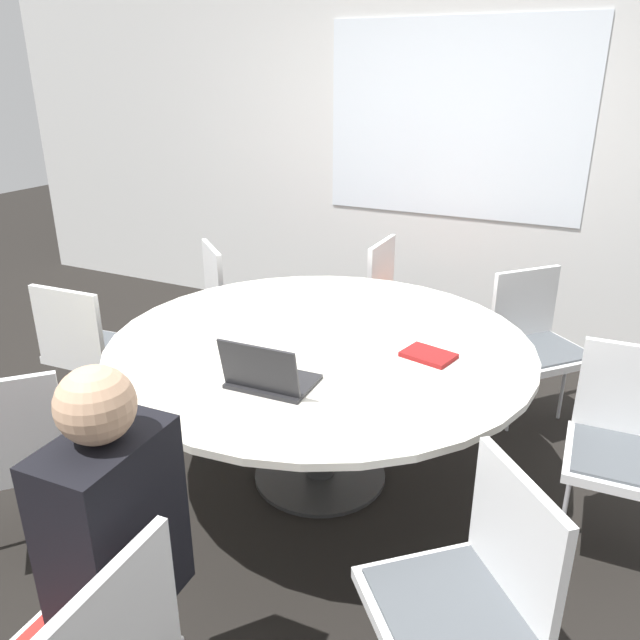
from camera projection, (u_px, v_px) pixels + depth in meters
The scene contains 13 objects.
ground_plane at pixel (320, 475), 3.10m from camera, with size 16.00×16.00×0.00m, color black.
wall_back at pixel (452, 150), 4.33m from camera, with size 8.00×0.07×2.70m.
conference_table at pixel (320, 360), 2.86m from camera, with size 1.91×1.91×0.73m.
chair_1 at pixel (470, 588), 1.76m from camera, with size 0.61×0.61×0.86m.
chair_2 at pixel (627, 438), 2.47m from camera, with size 0.46×0.44×0.86m.
chair_3 at pixel (536, 336), 3.41m from camera, with size 0.61×0.61×0.86m.
chair_4 at pixel (399, 296), 4.02m from camera, with size 0.42×0.44×0.86m.
chair_5 at pixel (234, 297), 4.00m from camera, with size 0.61×0.61×0.86m.
chair_6 at pixel (90, 344), 3.32m from camera, with size 0.46×0.44×0.86m.
chair_7 at pixel (12, 447), 2.41m from camera, with size 0.61×0.61×0.86m.
person_0 at pixel (111, 535), 1.68m from camera, with size 0.27×0.37×1.21m.
laptop at pixel (268, 376), 2.38m from camera, with size 0.33×0.27×0.21m.
spiral_notebook at pixel (428, 355), 2.65m from camera, with size 0.24×0.19×0.02m.
Camera 1 is at (1.14, -2.32, 1.87)m, focal length 35.00 mm.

